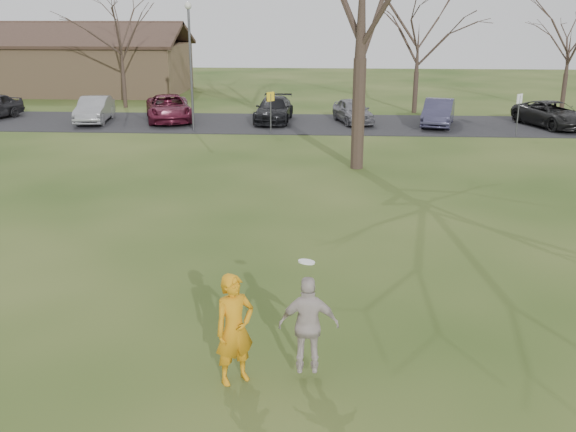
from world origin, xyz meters
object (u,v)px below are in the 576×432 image
object	(u,v)px
car_3	(274,110)
catching_play	(309,325)
car_6	(553,114)
player_defender	(235,329)
car_1	(94,110)
car_5	(438,112)
car_2	(169,108)
building	(49,66)
car_4	(353,111)
lamp_post	(190,51)

from	to	relation	value
car_3	catching_play	world-z (taller)	catching_play
car_3	car_6	world-z (taller)	car_3
player_defender	car_1	world-z (taller)	player_defender
player_defender	car_5	size ratio (longest dim) A/B	0.46
car_2	building	xyz separation A→B (m)	(-12.04, 12.60, 1.19)
player_defender	car_6	xyz separation A→B (m)	(13.17, 25.16, -0.26)
car_1	car_4	xyz separation A→B (m)	(14.08, 0.70, -0.04)
car_5	lamp_post	xyz separation A→B (m)	(-12.66, -2.30, 3.24)
catching_play	lamp_post	bearing A→B (deg)	106.17
car_1	lamp_post	xyz separation A→B (m)	(5.90, -2.21, 3.24)
car_6	catching_play	size ratio (longest dim) A/B	2.41
player_defender	car_3	xyz separation A→B (m)	(-1.55, 25.91, -0.26)
car_2	lamp_post	xyz separation A→B (m)	(1.96, -2.90, 3.23)
car_6	catching_play	bearing A→B (deg)	-135.26
car_5	car_4	bearing A→B (deg)	-174.39
car_2	building	bearing A→B (deg)	116.83
car_1	building	bearing A→B (deg)	114.05
car_5	building	world-z (taller)	building
car_2	car_3	size ratio (longest dim) A/B	1.11
car_6	lamp_post	xyz separation A→B (m)	(-18.58, -2.26, 3.27)
car_1	car_4	world-z (taller)	car_1
catching_play	building	distance (m)	43.51
car_5	car_2	bearing A→B (deg)	-169.05
car_5	building	bearing A→B (deg)	166.95
car_2	car_6	size ratio (longest dim) A/B	1.07
catching_play	car_2	bearing A→B (deg)	108.44
car_5	player_defender	bearing A→B (deg)	-92.78
car_5	building	size ratio (longest dim) A/B	0.20
player_defender	lamp_post	distance (m)	23.72
car_3	car_5	distance (m)	8.83
car_4	car_5	size ratio (longest dim) A/B	0.91
car_4	lamp_post	distance (m)	9.28
car_1	car_5	size ratio (longest dim) A/B	1.00
building	player_defender	bearing A→B (deg)	-63.19
car_2	car_4	world-z (taller)	car_2
player_defender	car_6	size ratio (longest dim) A/B	0.40
car_3	catching_play	size ratio (longest dim) A/B	2.31
catching_play	building	world-z (taller)	building
car_2	car_3	world-z (taller)	car_2
car_4	lamp_post	bearing A→B (deg)	-175.69
catching_play	lamp_post	world-z (taller)	lamp_post
car_1	car_5	distance (m)	18.56
player_defender	car_2	size ratio (longest dim) A/B	0.38
car_2	catching_play	bearing A→B (deg)	-88.43
car_4	car_6	distance (m)	10.42
car_2	car_5	xyz separation A→B (m)	(14.62, -0.60, -0.01)
car_2	catching_play	distance (m)	27.09
car_5	catching_play	distance (m)	25.83
car_4	catching_play	distance (m)	25.76
car_2	catching_play	xyz separation A→B (m)	(8.57, -25.70, 0.28)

